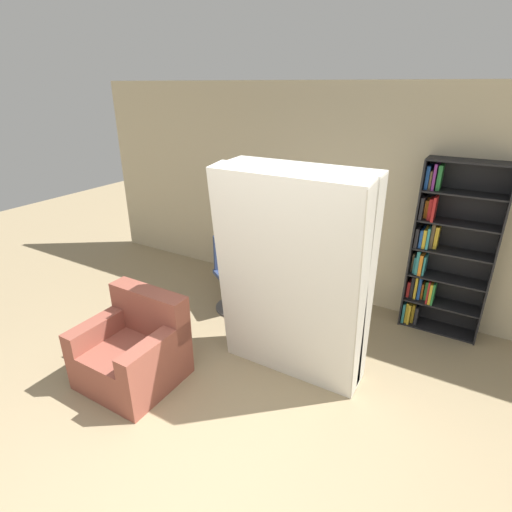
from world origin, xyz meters
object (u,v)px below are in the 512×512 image
object	(u,v)px
office_chair	(234,279)
bookshelf	(442,252)
mattress_far	(300,273)
monitor	(276,217)
mattress_near	(289,282)
armchair	(135,349)

from	to	relation	value
office_chair	bookshelf	world-z (taller)	bookshelf
mattress_far	office_chair	bearing A→B (deg)	152.05
office_chair	mattress_far	size ratio (longest dim) A/B	0.47
monitor	bookshelf	size ratio (longest dim) A/B	0.26
mattress_near	monitor	bearing A→B (deg)	121.06
bookshelf	armchair	distance (m)	3.41
bookshelf	mattress_far	bearing A→B (deg)	-126.51
bookshelf	armchair	bearing A→B (deg)	-133.38
mattress_near	bookshelf	bearing A→B (deg)	57.46
monitor	armchair	world-z (taller)	monitor
monitor	mattress_near	bearing A→B (deg)	-58.94
monitor	mattress_near	xyz separation A→B (m)	(1.02, -1.69, 0.02)
armchair	mattress_near	bearing A→B (deg)	31.73
monitor	office_chair	size ratio (longest dim) A/B	0.53
bookshelf	office_chair	bearing A→B (deg)	-159.76
monitor	armchair	bearing A→B (deg)	-95.17
monitor	office_chair	bearing A→B (deg)	-100.31
bookshelf	mattress_far	size ratio (longest dim) A/B	0.96
office_chair	bookshelf	bearing A→B (deg)	20.24
bookshelf	armchair	world-z (taller)	bookshelf
bookshelf	mattress_far	xyz separation A→B (m)	(-1.07, -1.44, 0.08)
office_chair	mattress_near	distance (m)	1.58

